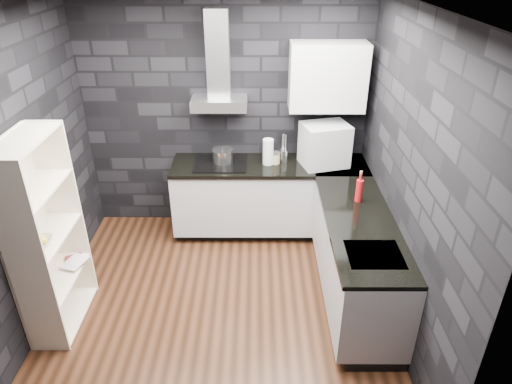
{
  "coord_description": "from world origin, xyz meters",
  "views": [
    {
      "loc": [
        0.36,
        -3.36,
        3.08
      ],
      "look_at": [
        0.35,
        0.45,
        1.0
      ],
      "focal_mm": 32.0,
      "sensor_mm": 36.0,
      "label": 1
    }
  ],
  "objects_px": {
    "pot": "(223,156)",
    "red_bottle": "(359,191)",
    "glass_vase": "(268,152)",
    "bookshelf": "(46,237)",
    "utensil_crock": "(283,155)",
    "storage_jar": "(275,158)",
    "fruit_bowl": "(40,242)",
    "appliance_garage": "(324,146)"
  },
  "relations": [
    {
      "from": "utensil_crock",
      "to": "fruit_bowl",
      "type": "distance_m",
      "value": 2.68
    },
    {
      "from": "glass_vase",
      "to": "red_bottle",
      "type": "xyz_separation_m",
      "value": [
        0.85,
        -0.84,
        -0.03
      ]
    },
    {
      "from": "red_bottle",
      "to": "bookshelf",
      "type": "xyz_separation_m",
      "value": [
        -2.75,
        -0.63,
        -0.11
      ]
    },
    {
      "from": "appliance_garage",
      "to": "fruit_bowl",
      "type": "distance_m",
      "value": 2.98
    },
    {
      "from": "storage_jar",
      "to": "red_bottle",
      "type": "bearing_deg",
      "value": -48.06
    },
    {
      "from": "glass_vase",
      "to": "utensil_crock",
      "type": "bearing_deg",
      "value": 28.24
    },
    {
      "from": "pot",
      "to": "red_bottle",
      "type": "height_order",
      "value": "red_bottle"
    },
    {
      "from": "storage_jar",
      "to": "bookshelf",
      "type": "xyz_separation_m",
      "value": [
        -1.99,
        -1.49,
        -0.06
      ]
    },
    {
      "from": "red_bottle",
      "to": "fruit_bowl",
      "type": "relative_size",
      "value": 1.11
    },
    {
      "from": "red_bottle",
      "to": "fruit_bowl",
      "type": "bearing_deg",
      "value": -164.77
    },
    {
      "from": "glass_vase",
      "to": "storage_jar",
      "type": "bearing_deg",
      "value": 8.98
    },
    {
      "from": "utensil_crock",
      "to": "pot",
      "type": "bearing_deg",
      "value": -174.58
    },
    {
      "from": "pot",
      "to": "glass_vase",
      "type": "relative_size",
      "value": 0.77
    },
    {
      "from": "storage_jar",
      "to": "fruit_bowl",
      "type": "bearing_deg",
      "value": -141.09
    },
    {
      "from": "utensil_crock",
      "to": "bookshelf",
      "type": "relative_size",
      "value": 0.07
    },
    {
      "from": "utensil_crock",
      "to": "fruit_bowl",
      "type": "relative_size",
      "value": 0.62
    },
    {
      "from": "appliance_garage",
      "to": "red_bottle",
      "type": "bearing_deg",
      "value": -89.75
    },
    {
      "from": "storage_jar",
      "to": "bookshelf",
      "type": "distance_m",
      "value": 2.48
    },
    {
      "from": "pot",
      "to": "appliance_garage",
      "type": "relative_size",
      "value": 0.46
    },
    {
      "from": "utensil_crock",
      "to": "bookshelf",
      "type": "height_order",
      "value": "bookshelf"
    },
    {
      "from": "pot",
      "to": "fruit_bowl",
      "type": "relative_size",
      "value": 1.13
    },
    {
      "from": "red_bottle",
      "to": "utensil_crock",
      "type": "bearing_deg",
      "value": 125.74
    },
    {
      "from": "appliance_garage",
      "to": "red_bottle",
      "type": "distance_m",
      "value": 0.87
    },
    {
      "from": "utensil_crock",
      "to": "appliance_garage",
      "type": "distance_m",
      "value": 0.48
    },
    {
      "from": "appliance_garage",
      "to": "red_bottle",
      "type": "xyz_separation_m",
      "value": [
        0.23,
        -0.83,
        -0.11
      ]
    },
    {
      "from": "pot",
      "to": "utensil_crock",
      "type": "relative_size",
      "value": 1.83
    },
    {
      "from": "fruit_bowl",
      "to": "bookshelf",
      "type": "bearing_deg",
      "value": 90.0
    },
    {
      "from": "appliance_garage",
      "to": "utensil_crock",
      "type": "bearing_deg",
      "value": 151.52
    },
    {
      "from": "glass_vase",
      "to": "fruit_bowl",
      "type": "relative_size",
      "value": 1.46
    },
    {
      "from": "glass_vase",
      "to": "appliance_garage",
      "type": "bearing_deg",
      "value": -0.81
    },
    {
      "from": "glass_vase",
      "to": "utensil_crock",
      "type": "distance_m",
      "value": 0.22
    },
    {
      "from": "pot",
      "to": "fruit_bowl",
      "type": "xyz_separation_m",
      "value": [
        -1.39,
        -1.62,
        -0.04
      ]
    },
    {
      "from": "red_bottle",
      "to": "storage_jar",
      "type": "bearing_deg",
      "value": 131.94
    },
    {
      "from": "glass_vase",
      "to": "storage_jar",
      "type": "xyz_separation_m",
      "value": [
        0.08,
        0.01,
        -0.09
      ]
    },
    {
      "from": "bookshelf",
      "to": "fruit_bowl",
      "type": "relative_size",
      "value": 9.0
    },
    {
      "from": "utensil_crock",
      "to": "appliance_garage",
      "type": "height_order",
      "value": "appliance_garage"
    },
    {
      "from": "storage_jar",
      "to": "bookshelf",
      "type": "relative_size",
      "value": 0.07
    },
    {
      "from": "glass_vase",
      "to": "pot",
      "type": "bearing_deg",
      "value": 176.63
    },
    {
      "from": "red_bottle",
      "to": "bookshelf",
      "type": "height_order",
      "value": "bookshelf"
    },
    {
      "from": "red_bottle",
      "to": "bookshelf",
      "type": "bearing_deg",
      "value": -167.07
    },
    {
      "from": "fruit_bowl",
      "to": "red_bottle",
      "type": "bearing_deg",
      "value": 15.23
    },
    {
      "from": "pot",
      "to": "bookshelf",
      "type": "relative_size",
      "value": 0.13
    }
  ]
}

